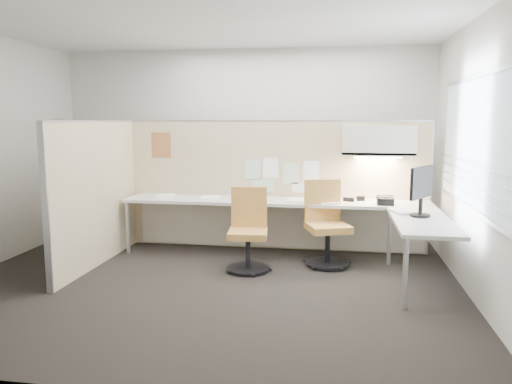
% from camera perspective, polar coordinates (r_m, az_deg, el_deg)
% --- Properties ---
extents(floor, '(5.50, 4.50, 0.01)m').
position_cam_1_polar(floor, '(5.61, -5.70, -10.28)').
color(floor, black).
rests_on(floor, ground).
extents(ceiling, '(5.50, 4.50, 0.01)m').
position_cam_1_polar(ceiling, '(5.41, -6.16, 19.17)').
color(ceiling, white).
rests_on(ceiling, wall_back).
extents(wall_back, '(5.50, 0.02, 2.80)m').
position_cam_1_polar(wall_back, '(7.52, -1.40, 5.44)').
color(wall_back, beige).
rests_on(wall_back, ground).
extents(wall_front, '(5.50, 0.02, 2.80)m').
position_cam_1_polar(wall_front, '(3.23, -16.46, 1.12)').
color(wall_front, beige).
rests_on(wall_front, ground).
extents(wall_right, '(0.02, 4.50, 2.80)m').
position_cam_1_polar(wall_right, '(5.32, 24.06, 3.48)').
color(wall_right, beige).
rests_on(wall_right, ground).
extents(window_pane, '(0.01, 2.80, 1.30)m').
position_cam_1_polar(window_pane, '(5.30, 23.90, 5.10)').
color(window_pane, '#9CA6B5').
rests_on(window_pane, wall_right).
extents(partition_back, '(4.10, 0.06, 1.75)m').
position_cam_1_polar(partition_back, '(6.85, 2.13, 0.73)').
color(partition_back, '#CCB28D').
rests_on(partition_back, floor).
extents(partition_left, '(0.06, 2.20, 1.75)m').
position_cam_1_polar(partition_left, '(6.40, -17.72, -0.21)').
color(partition_left, '#CCB28D').
rests_on(partition_left, floor).
extents(desk, '(4.00, 2.07, 0.73)m').
position_cam_1_polar(desk, '(6.39, 4.97, -2.34)').
color(desk, beige).
rests_on(desk, floor).
extents(overhead_bin, '(0.90, 0.36, 0.38)m').
position_cam_1_polar(overhead_bin, '(6.55, 13.78, 5.72)').
color(overhead_bin, beige).
rests_on(overhead_bin, partition_back).
extents(task_light_strip, '(0.60, 0.06, 0.02)m').
position_cam_1_polar(task_light_strip, '(6.56, 13.72, 3.89)').
color(task_light_strip, '#FFEABF').
rests_on(task_light_strip, overhead_bin).
extents(pinned_papers, '(1.01, 0.00, 0.47)m').
position_cam_1_polar(pinned_papers, '(6.78, 2.76, 2.00)').
color(pinned_papers, '#8CBF8C').
rests_on(pinned_papers, partition_back).
extents(poster, '(0.28, 0.00, 0.35)m').
position_cam_1_polar(poster, '(7.14, -10.78, 5.30)').
color(poster, orange).
rests_on(poster, partition_back).
extents(chair_left, '(0.51, 0.52, 0.96)m').
position_cam_1_polar(chair_left, '(5.94, -0.88, -4.63)').
color(chair_left, black).
rests_on(chair_left, floor).
extents(chair_right, '(0.61, 0.63, 1.02)m').
position_cam_1_polar(chair_right, '(6.19, 7.99, -3.89)').
color(chair_right, black).
rests_on(chair_right, floor).
extents(monitor, '(0.30, 0.46, 0.54)m').
position_cam_1_polar(monitor, '(5.68, 18.38, 0.43)').
color(monitor, black).
rests_on(monitor, desk).
extents(phone, '(0.21, 0.20, 0.12)m').
position_cam_1_polar(phone, '(6.38, 14.50, -0.94)').
color(phone, black).
rests_on(phone, desk).
extents(stapler, '(0.15, 0.08, 0.05)m').
position_cam_1_polar(stapler, '(6.53, 10.54, -0.85)').
color(stapler, black).
rests_on(stapler, desk).
extents(tape_dispenser, '(0.11, 0.08, 0.06)m').
position_cam_1_polar(tape_dispenser, '(6.61, 11.85, -0.73)').
color(tape_dispenser, black).
rests_on(tape_dispenser, desk).
extents(coat_hook, '(0.18, 0.44, 1.33)m').
position_cam_1_polar(coat_hook, '(5.70, -22.29, 4.06)').
color(coat_hook, silver).
rests_on(coat_hook, partition_left).
extents(paper_stack_0, '(0.29, 0.34, 0.03)m').
position_cam_1_polar(paper_stack_0, '(6.88, -10.27, -0.46)').
color(paper_stack_0, white).
rests_on(paper_stack_0, desk).
extents(paper_stack_1, '(0.25, 0.31, 0.02)m').
position_cam_1_polar(paper_stack_1, '(6.70, -5.26, -0.64)').
color(paper_stack_1, white).
rests_on(paper_stack_1, desk).
extents(paper_stack_2, '(0.26, 0.32, 0.03)m').
position_cam_1_polar(paper_stack_2, '(6.49, -1.14, -0.84)').
color(paper_stack_2, white).
rests_on(paper_stack_2, desk).
extents(paper_stack_3, '(0.27, 0.33, 0.02)m').
position_cam_1_polar(paper_stack_3, '(6.51, 4.67, -0.91)').
color(paper_stack_3, white).
rests_on(paper_stack_3, desk).
extents(paper_stack_4, '(0.23, 0.30, 0.02)m').
position_cam_1_polar(paper_stack_4, '(6.40, 8.46, -1.12)').
color(paper_stack_4, white).
rests_on(paper_stack_4, desk).
extents(paper_stack_5, '(0.32, 0.36, 0.02)m').
position_cam_1_polar(paper_stack_5, '(5.92, 16.40, -2.13)').
color(paper_stack_5, white).
rests_on(paper_stack_5, desk).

